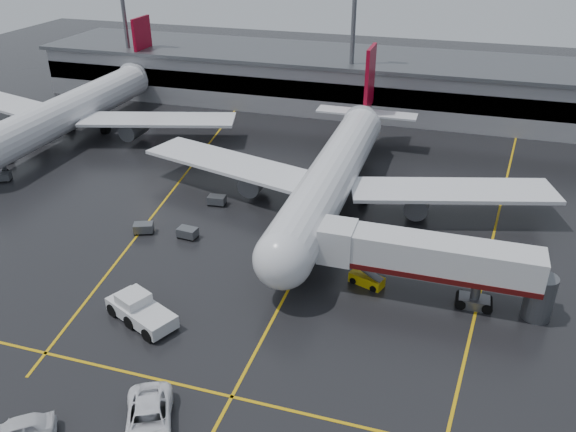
% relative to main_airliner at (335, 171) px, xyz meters
% --- Properties ---
extents(ground, '(220.00, 220.00, 0.00)m').
position_rel_main_airliner_xyz_m(ground, '(0.00, -9.70, -4.21)').
color(ground, black).
rests_on(ground, ground).
extents(apron_line_centre, '(0.25, 90.00, 0.02)m').
position_rel_main_airliner_xyz_m(apron_line_centre, '(0.00, -9.70, -4.20)').
color(apron_line_centre, gold).
rests_on(apron_line_centre, ground).
extents(apron_line_stop, '(60.00, 0.25, 0.02)m').
position_rel_main_airliner_xyz_m(apron_line_stop, '(0.00, -31.70, -4.20)').
color(apron_line_stop, gold).
rests_on(apron_line_stop, ground).
extents(apron_line_left, '(9.99, 69.35, 0.02)m').
position_rel_main_airliner_xyz_m(apron_line_left, '(-20.00, 0.30, -4.20)').
color(apron_line_left, gold).
rests_on(apron_line_left, ground).
extents(apron_line_right, '(7.57, 69.64, 0.02)m').
position_rel_main_airliner_xyz_m(apron_line_right, '(18.00, 0.30, -4.20)').
color(apron_line_right, gold).
rests_on(apron_line_right, ground).
extents(terminal, '(122.00, 19.00, 8.60)m').
position_rel_main_airliner_xyz_m(terminal, '(0.00, 38.23, 0.11)').
color(terminal, gray).
rests_on(terminal, ground).
extents(light_mast_left, '(3.00, 1.20, 25.45)m').
position_rel_main_airliner_xyz_m(light_mast_left, '(-45.00, 32.30, 10.27)').
color(light_mast_left, '#595B60').
rests_on(light_mast_left, ground).
extents(light_mast_mid, '(3.00, 1.20, 25.45)m').
position_rel_main_airliner_xyz_m(light_mast_mid, '(-5.00, 32.30, 10.27)').
color(light_mast_mid, '#595B60').
rests_on(light_mast_mid, ground).
extents(main_airliner, '(48.80, 45.60, 14.10)m').
position_rel_main_airliner_xyz_m(main_airliner, '(0.00, 0.00, 0.00)').
color(main_airliner, silver).
rests_on(main_airliner, ground).
extents(second_airliner, '(48.80, 45.60, 14.10)m').
position_rel_main_airliner_xyz_m(second_airliner, '(-42.00, 12.00, 0.00)').
color(second_airliner, silver).
rests_on(second_airliner, ground).
extents(jet_bridge, '(19.90, 3.40, 6.05)m').
position_rel_main_airliner_xyz_m(jet_bridge, '(11.87, -15.70, -0.28)').
color(jet_bridge, silver).
rests_on(jet_bridge, ground).
extents(pushback_tractor, '(7.07, 5.14, 2.35)m').
position_rel_main_airliner_xyz_m(pushback_tractor, '(-10.50, -25.82, -3.27)').
color(pushback_tractor, silver).
rests_on(pushback_tractor, ground).
extents(belt_loader, '(3.42, 2.33, 2.00)m').
position_rel_main_airliner_xyz_m(belt_loader, '(6.56, -15.09, -3.72)').
color(belt_loader, '#DDB90B').
rests_on(belt_loader, ground).
extents(service_van_a, '(5.57, 7.16, 1.81)m').
position_rel_main_airliner_xyz_m(service_van_a, '(-4.03, -36.06, -3.31)').
color(service_van_a, white).
rests_on(service_van_a, ground).
extents(service_van_d, '(4.82, 4.24, 1.57)m').
position_rel_main_airliner_xyz_m(service_van_d, '(-11.77, -39.12, -3.42)').
color(service_van_d, silver).
rests_on(service_van_d, ground).
extents(baggage_cart_a, '(2.10, 1.47, 1.12)m').
position_rel_main_airliner_xyz_m(baggage_cart_a, '(-12.79, -12.16, -3.58)').
color(baggage_cart_a, '#595B60').
rests_on(baggage_cart_a, ground).
extents(baggage_cart_b, '(2.34, 1.95, 1.12)m').
position_rel_main_airliner_xyz_m(baggage_cart_b, '(-17.68, -12.62, -3.58)').
color(baggage_cart_b, '#595B60').
rests_on(baggage_cart_b, ground).
extents(baggage_cart_c, '(2.12, 1.50, 1.12)m').
position_rel_main_airliner_xyz_m(baggage_cart_c, '(-12.91, -4.22, -3.58)').
color(baggage_cart_c, '#595B60').
rests_on(baggage_cart_c, ground).
extents(baggage_cart_d, '(2.33, 1.93, 1.12)m').
position_rel_main_airliner_xyz_m(baggage_cart_d, '(-45.35, -0.73, -3.58)').
color(baggage_cart_d, '#595B60').
rests_on(baggage_cart_d, ground).
extents(baggage_cart_e, '(2.35, 1.98, 1.12)m').
position_rel_main_airliner_xyz_m(baggage_cart_e, '(-41.32, -6.00, -3.58)').
color(baggage_cart_e, '#595B60').
rests_on(baggage_cart_e, ground).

